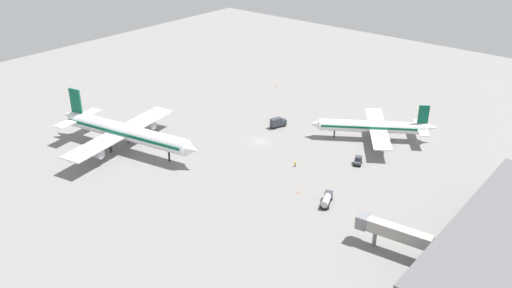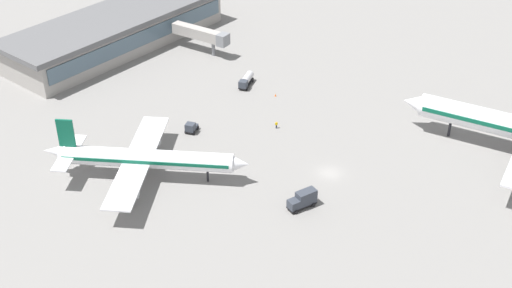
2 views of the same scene
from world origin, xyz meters
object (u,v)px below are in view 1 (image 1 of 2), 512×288
ground_crew_worker (295,164)px  safety_cone_mid_apron (298,192)px  fuel_truck (327,199)px  safety_cone_near_gate (277,86)px  airplane_taxiing (374,127)px  baggage_tug (358,161)px  airplane_at_gate (125,132)px  catering_truck (278,122)px

ground_crew_worker → safety_cone_mid_apron: 14.56m
safety_cone_mid_apron → ground_crew_worker: bearing=38.6°
fuel_truck → safety_cone_near_gate: (60.98, 62.92, -1.09)m
airplane_taxiing → baggage_tug: (-17.83, -4.90, -3.28)m
airplane_at_gate → baggage_tug: (36.66, -59.53, -4.72)m
ground_crew_worker → baggage_tug: bearing=-104.2°
airplane_at_gate → catering_truck: bearing=48.6°
catering_truck → airplane_at_gate: bearing=167.3°
fuel_truck → catering_truck: catering_truck is taller
airplane_taxiing → fuel_truck: bearing=69.3°
airplane_at_gate → ground_crew_worker: bearing=16.6°
baggage_tug → airplane_at_gate: bearing=100.0°
ground_crew_worker → safety_cone_near_gate: size_ratio=2.78×
fuel_truck → baggage_tug: (24.06, 4.71, -0.23)m
airplane_at_gate → airplane_taxiing: (54.48, -54.63, -1.44)m
airplane_at_gate → safety_cone_near_gate: 73.80m
baggage_tug → safety_cone_mid_apron: size_ratio=6.13×
airplane_at_gate → airplane_taxiing: bearing=34.4°
baggage_tug → catering_truck: 34.57m
safety_cone_near_gate → safety_cone_mid_apron: 81.65m
airplane_at_gate → safety_cone_mid_apron: (12.41, -55.41, -5.57)m
airplane_taxiing → ground_crew_worker: bearing=41.3°
airplane_taxiing → ground_crew_worker: (-30.71, 8.31, -3.59)m
airplane_at_gate → airplane_taxiing: airplane_at_gate is taller
baggage_tug → fuel_truck: bearing=169.4°
fuel_truck → safety_cone_mid_apron: size_ratio=10.93×
fuel_truck → ground_crew_worker: size_ratio=3.93×
airplane_at_gate → catering_truck: size_ratio=8.94×
ground_crew_worker → catering_truck: bearing=-10.8°
catering_truck → safety_cone_near_gate: bearing=56.2°
airplane_at_gate → safety_cone_mid_apron: 57.05m
baggage_tug → ground_crew_worker: size_ratio=2.20×
airplane_taxiing → baggage_tug: airplane_taxiing is taller
fuel_truck → safety_cone_mid_apron: bearing=69.9°
catering_truck → safety_cone_mid_apron: (-30.30, -29.91, -1.40)m
safety_cone_near_gate → airplane_at_gate: bearing=179.0°
airplane_at_gate → ground_crew_worker: 52.31m
safety_cone_near_gate → catering_truck: bearing=-141.9°
safety_cone_mid_apron → safety_cone_near_gate: bearing=41.5°
catering_truck → safety_cone_mid_apron: bearing=-117.2°
catering_truck → baggage_tug: bearing=-81.9°
baggage_tug → safety_cone_mid_apron: (-24.25, 4.12, -0.86)m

